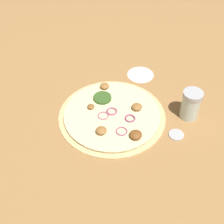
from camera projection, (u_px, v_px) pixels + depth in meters
ground_plane at (112, 116)px, 0.87m from camera, size 3.00×3.00×0.00m
pizza at (112, 115)px, 0.87m from camera, size 0.30×0.30×0.03m
spice_jar at (191, 104)px, 0.84m from camera, size 0.05×0.05×0.09m
loose_cap at (176, 134)px, 0.82m from camera, size 0.04×0.04×0.01m
flour_patch at (140, 75)px, 1.00m from camera, size 0.08×0.08×0.00m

